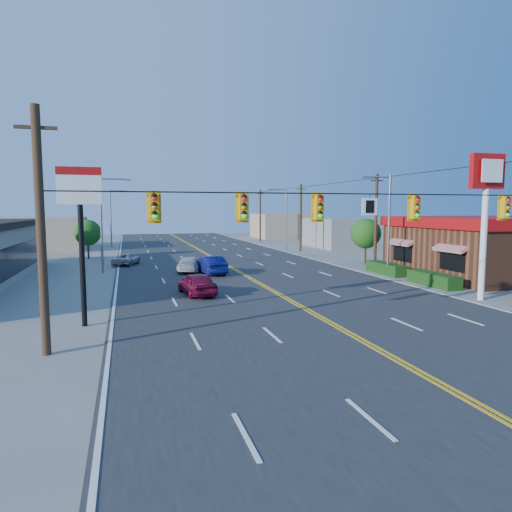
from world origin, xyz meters
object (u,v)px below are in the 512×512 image
object	(u,v)px
pizza_hut_sign	(80,213)
car_magenta	(197,284)
signal_span	(342,220)
kfc	(499,246)
car_blue	(211,266)
car_silver	(126,260)
kfc_pylon	(486,197)
car_white	(190,265)

from	to	relation	value
pizza_hut_sign	car_magenta	distance (m)	9.60
signal_span	kfc	world-z (taller)	signal_span
car_blue	car_silver	xyz separation A→B (m)	(-6.61, 8.20, -0.19)
car_silver	kfc	bearing A→B (deg)	171.28
signal_span	kfc_pylon	distance (m)	11.87
signal_span	pizza_hut_sign	size ratio (longest dim) A/B	3.55
kfc_pylon	pizza_hut_sign	xyz separation A→B (m)	(-22.00, 0.00, -0.86)
pizza_hut_sign	car_magenta	xyz separation A→B (m)	(6.09, 5.92, -4.49)
car_blue	car_white	world-z (taller)	car_blue
car_white	car_silver	distance (m)	8.22
car_white	car_silver	xyz separation A→B (m)	(-5.20, 6.37, -0.09)
signal_span	car_magenta	distance (m)	11.79
pizza_hut_sign	car_blue	bearing A→B (deg)	59.80
kfc	car_magenta	distance (m)	24.96
car_white	car_blue	bearing A→B (deg)	145.35
car_white	kfc	bearing A→B (deg)	178.22
kfc	car_blue	bearing A→B (deg)	163.47
car_silver	car_blue	bearing A→B (deg)	147.27
kfc_pylon	pizza_hut_sign	size ratio (longest dim) A/B	1.24
signal_span	kfc	size ratio (longest dim) A/B	1.49
pizza_hut_sign	car_silver	xyz separation A→B (m)	(1.91, 22.84, -4.64)
pizza_hut_sign	car_white	size ratio (longest dim) A/B	1.56
signal_span	car_white	xyz separation A→B (m)	(-3.76, 20.47, -4.25)
car_blue	kfc	bearing A→B (deg)	156.09
signal_span	car_blue	size ratio (longest dim) A/B	5.45
kfc_pylon	car_silver	world-z (taller)	kfc_pylon
pizza_hut_sign	car_magenta	world-z (taller)	pizza_hut_sign
car_blue	car_silver	world-z (taller)	car_blue
signal_span	kfc_pylon	world-z (taller)	signal_span
kfc_pylon	car_blue	world-z (taller)	kfc_pylon
signal_span	car_blue	world-z (taller)	signal_span
pizza_hut_sign	car_white	distance (m)	18.51
kfc	kfc_pylon	size ratio (longest dim) A/B	1.92
pizza_hut_sign	car_blue	xyz separation A→B (m)	(8.52, 14.64, -4.45)
car_magenta	car_silver	size ratio (longest dim) A/B	1.04
car_silver	car_magenta	bearing A→B (deg)	122.24
car_white	pizza_hut_sign	bearing A→B (deg)	84.45
car_blue	pizza_hut_sign	bearing A→B (deg)	52.42
kfc_pylon	car_white	world-z (taller)	kfc_pylon
signal_span	car_white	size ratio (longest dim) A/B	5.54
kfc_pylon	pizza_hut_sign	world-z (taller)	kfc_pylon
signal_span	car_blue	distance (m)	19.24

